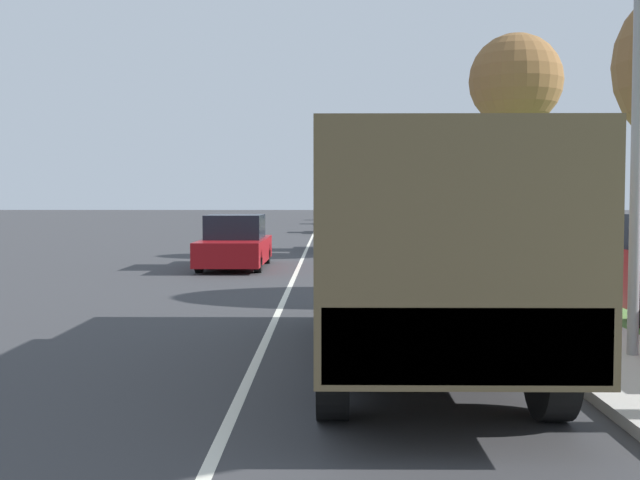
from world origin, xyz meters
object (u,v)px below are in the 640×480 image
object	(u,v)px
military_truck	(415,239)
car_farthest_ahead	(339,212)
car_second_ahead	(351,231)
car_nearest_ahead	(235,244)
car_fourth_ahead	(343,215)
car_third_ahead	(340,221)

from	to	relation	value
military_truck	car_farthest_ahead	world-z (taller)	military_truck
car_second_ahead	car_farthest_ahead	xyz separation A→B (m)	(0.01, 41.78, -0.05)
car_nearest_ahead	car_second_ahead	distance (m)	8.72
car_fourth_ahead	car_second_ahead	bearing A→B (deg)	-90.33
car_nearest_ahead	car_second_ahead	world-z (taller)	car_second_ahead
military_truck	car_farthest_ahead	distance (m)	63.51
military_truck	car_nearest_ahead	bearing A→B (deg)	105.66
car_nearest_ahead	car_fourth_ahead	bearing A→B (deg)	84.37
military_truck	car_second_ahead	bearing A→B (deg)	90.56
car_second_ahead	car_fourth_ahead	size ratio (longest dim) A/B	1.06
car_nearest_ahead	car_third_ahead	distance (m)	24.00
car_farthest_ahead	military_truck	bearing A→B (deg)	-89.82
military_truck	car_nearest_ahead	xyz separation A→B (m)	(-3.87, 13.81, -0.87)
car_second_ahead	car_third_ahead	xyz separation A→B (m)	(-0.24, 15.84, -0.08)
car_nearest_ahead	car_second_ahead	size ratio (longest dim) A/B	1.08
car_fourth_ahead	car_farthest_ahead	world-z (taller)	car_fourth_ahead
military_truck	car_second_ahead	distance (m)	21.74
car_second_ahead	car_third_ahead	distance (m)	15.84
car_third_ahead	car_fourth_ahead	xyz separation A→B (m)	(0.42, 15.20, 0.07)
car_nearest_ahead	car_farthest_ahead	size ratio (longest dim) A/B	1.15
car_second_ahead	car_farthest_ahead	size ratio (longest dim) A/B	1.06
car_nearest_ahead	car_farthest_ahead	bearing A→B (deg)	85.78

